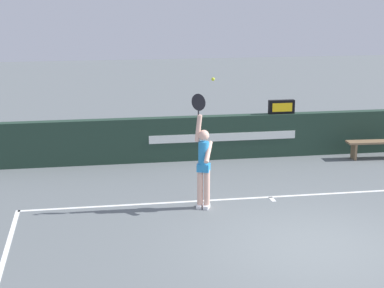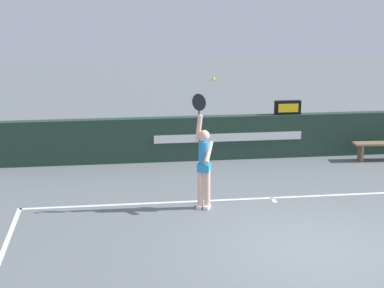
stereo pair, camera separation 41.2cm
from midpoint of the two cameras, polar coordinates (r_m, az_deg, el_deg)
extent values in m
plane|color=slate|center=(11.15, 10.03, -9.13)|extent=(60.00, 60.00, 0.00)
cube|color=white|center=(13.53, 6.25, -4.81)|extent=(10.48, 0.09, 0.00)
cube|color=white|center=(10.55, -18.14, -11.02)|extent=(0.09, 5.75, 0.00)
cube|color=white|center=(13.40, 6.43, -5.01)|extent=(0.09, 0.30, 0.00)
cube|color=#20372B|center=(16.42, 3.21, 0.68)|extent=(14.67, 0.28, 1.14)
cube|color=silver|center=(16.20, 2.14, 0.63)|extent=(3.86, 0.01, 0.21)
cube|color=black|center=(16.58, 7.42, 3.36)|extent=(0.69, 0.15, 0.36)
cube|color=yellow|center=(16.51, 7.50, 3.31)|extent=(0.54, 0.01, 0.22)
cylinder|color=beige|center=(12.68, 0.43, -4.11)|extent=(0.12, 0.12, 0.81)
cylinder|color=beige|center=(12.71, -0.20, -4.06)|extent=(0.12, 0.12, 0.81)
cube|color=white|center=(12.78, 0.41, -5.71)|extent=(0.19, 0.26, 0.07)
cube|color=white|center=(12.81, -0.22, -5.66)|extent=(0.19, 0.26, 0.07)
cylinder|color=#2B89CD|center=(12.50, 0.12, -1.07)|extent=(0.21, 0.21, 0.57)
cube|color=#2B89CD|center=(12.56, 0.12, -2.15)|extent=(0.30, 0.28, 0.16)
sphere|color=beige|center=(12.40, 0.12, 0.79)|extent=(0.22, 0.22, 0.22)
cylinder|color=beige|center=(12.39, -0.36, 1.45)|extent=(0.18, 0.15, 0.55)
cylinder|color=beige|center=(12.39, 0.54, -0.73)|extent=(0.26, 0.43, 0.39)
ellipsoid|color=black|center=(12.29, -0.37, 3.81)|extent=(0.32, 0.16, 0.38)
cylinder|color=black|center=(12.32, -0.36, 2.94)|extent=(0.03, 0.03, 0.18)
sphere|color=#C7DA2D|center=(12.23, 0.96, 5.91)|extent=(0.07, 0.07, 0.07)
cube|color=#836748|center=(16.99, 15.75, 0.19)|extent=(1.59, 0.45, 0.05)
cube|color=#836748|center=(16.83, 13.82, -0.60)|extent=(0.08, 0.32, 0.45)
camera|label=1|loc=(0.21, -90.97, -0.24)|focal=58.71mm
camera|label=2|loc=(0.21, 89.03, 0.24)|focal=58.71mm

